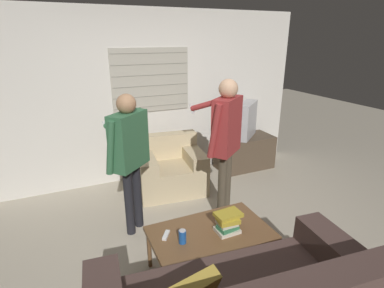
% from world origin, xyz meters
% --- Properties ---
extents(ground_plane, '(16.00, 16.00, 0.00)m').
position_xyz_m(ground_plane, '(0.00, 0.00, 0.00)').
color(ground_plane, '#B2A893').
extents(wall_back, '(5.20, 0.08, 2.55)m').
position_xyz_m(wall_back, '(0.00, 2.03, 1.28)').
color(wall_back, silver).
rests_on(wall_back, ground_plane).
extents(armchair_beige, '(1.03, 0.88, 0.78)m').
position_xyz_m(armchair_beige, '(0.16, 1.44, 0.31)').
color(armchair_beige, '#C6B289').
rests_on(armchair_beige, ground_plane).
extents(coffee_table, '(1.11, 0.66, 0.45)m').
position_xyz_m(coffee_table, '(-0.07, -0.31, 0.41)').
color(coffee_table, brown).
rests_on(coffee_table, ground_plane).
extents(tv_stand, '(0.94, 0.50, 0.56)m').
position_xyz_m(tv_stand, '(1.60, 1.65, 0.28)').
color(tv_stand, '#4C3D2D').
rests_on(tv_stand, ground_plane).
extents(tv, '(0.59, 0.55, 0.58)m').
position_xyz_m(tv, '(1.60, 1.65, 0.85)').
color(tv, '#B2B2B7').
rests_on(tv, tv_stand).
extents(person_left_standing, '(0.53, 0.83, 1.61)m').
position_xyz_m(person_left_standing, '(-0.57, 0.66, 1.02)').
color(person_left_standing, black).
rests_on(person_left_standing, ground_plane).
extents(person_right_standing, '(0.53, 0.86, 1.72)m').
position_xyz_m(person_right_standing, '(0.51, 0.47, 1.10)').
color(person_right_standing, '#4C4233').
rests_on(person_right_standing, ground_plane).
extents(book_stack, '(0.25, 0.20, 0.18)m').
position_xyz_m(book_stack, '(0.08, -0.37, 0.54)').
color(book_stack, beige).
rests_on(book_stack, coffee_table).
extents(soda_can, '(0.07, 0.07, 0.13)m').
position_xyz_m(soda_can, '(-0.36, -0.35, 0.51)').
color(soda_can, '#194C9E').
rests_on(soda_can, coffee_table).
extents(spare_remote, '(0.11, 0.13, 0.02)m').
position_xyz_m(spare_remote, '(-0.47, -0.21, 0.46)').
color(spare_remote, white).
rests_on(spare_remote, coffee_table).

